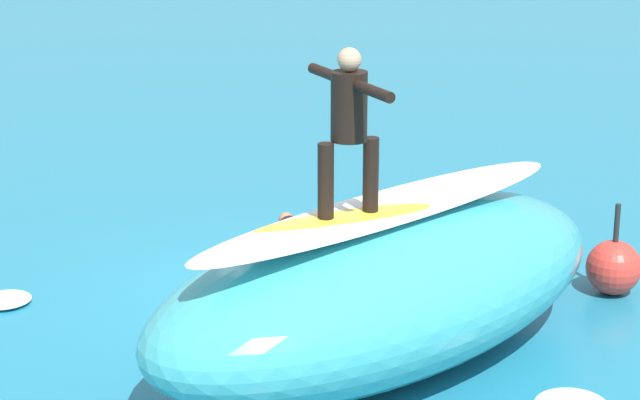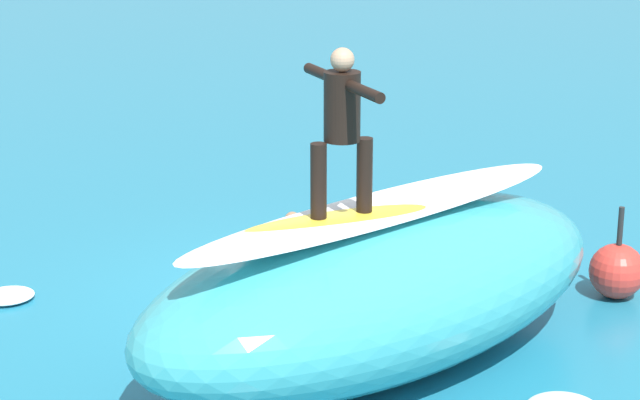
{
  "view_description": "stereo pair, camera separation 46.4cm",
  "coord_description": "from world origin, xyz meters",
  "px_view_note": "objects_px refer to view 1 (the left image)",
  "views": [
    {
      "loc": [
        5.06,
        12.75,
        5.47
      ],
      "look_at": [
        -0.41,
        0.65,
        1.34
      ],
      "focal_mm": 66.93,
      "sensor_mm": 36.0,
      "label": 1
    },
    {
      "loc": [
        4.63,
        12.93,
        5.47
      ],
      "look_at": [
        -0.41,
        0.65,
        1.34
      ],
      "focal_mm": 66.93,
      "sensor_mm": 36.0,
      "label": 2
    }
  ],
  "objects_px": {
    "surfer_riding": "(349,119)",
    "surfer_paddling": "(302,240)",
    "surfboard_paddling": "(299,249)",
    "buoy_marker": "(614,267)",
    "surfboard_riding": "(348,219)"
  },
  "relations": [
    {
      "from": "surfboard_riding",
      "to": "surfer_riding",
      "type": "xyz_separation_m",
      "value": [
        -0.0,
        0.0,
        1.03
      ]
    },
    {
      "from": "surfer_paddling",
      "to": "buoy_marker",
      "type": "xyz_separation_m",
      "value": [
        -2.93,
        2.84,
        0.12
      ]
    },
    {
      "from": "surfboard_riding",
      "to": "surfboard_paddling",
      "type": "distance_m",
      "value": 4.24
    },
    {
      "from": "surfer_riding",
      "to": "surfboard_riding",
      "type": "bearing_deg",
      "value": -85.37
    },
    {
      "from": "surfer_riding",
      "to": "surfer_paddling",
      "type": "height_order",
      "value": "surfer_riding"
    },
    {
      "from": "surfer_riding",
      "to": "surfboard_paddling",
      "type": "distance_m",
      "value": 4.74
    },
    {
      "from": "surfer_riding",
      "to": "buoy_marker",
      "type": "relative_size",
      "value": 1.46
    },
    {
      "from": "surfer_paddling",
      "to": "buoy_marker",
      "type": "distance_m",
      "value": 4.08
    },
    {
      "from": "surfboard_riding",
      "to": "surfboard_paddling",
      "type": "height_order",
      "value": "surfboard_riding"
    },
    {
      "from": "surfboard_paddling",
      "to": "surfer_paddling",
      "type": "bearing_deg",
      "value": -180.0
    },
    {
      "from": "surfboard_riding",
      "to": "surfer_paddling",
      "type": "height_order",
      "value": "surfboard_riding"
    },
    {
      "from": "surfboard_riding",
      "to": "surfer_paddling",
      "type": "bearing_deg",
      "value": -108.88
    },
    {
      "from": "surfer_riding",
      "to": "surfer_paddling",
      "type": "xyz_separation_m",
      "value": [
        -1.06,
        -3.6,
        -2.55
      ]
    },
    {
      "from": "buoy_marker",
      "to": "surfer_paddling",
      "type": "bearing_deg",
      "value": -44.08
    },
    {
      "from": "surfboard_paddling",
      "to": "buoy_marker",
      "type": "relative_size",
      "value": 2.0
    }
  ]
}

